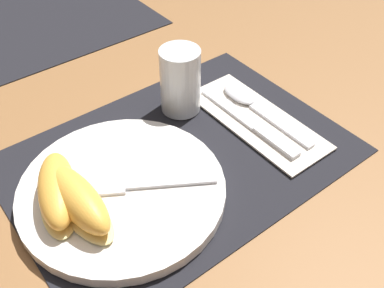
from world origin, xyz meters
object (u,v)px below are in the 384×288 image
juice_glass (180,84)px  citrus_wedge_1 (77,200)px  plate (122,190)px  fork (132,185)px  knife (250,122)px  citrus_wedge_0 (58,191)px  spoon (250,102)px

juice_glass → citrus_wedge_1: bearing=-155.9°
plate → fork: bearing=-39.9°
juice_glass → knife: size_ratio=0.52×
plate → juice_glass: 0.20m
juice_glass → citrus_wedge_0: bearing=-163.1°
plate → spoon: plate is taller
fork → citrus_wedge_1: citrus_wedge_1 is taller
plate → juice_glass: size_ratio=2.56×
juice_glass → spoon: size_ratio=0.56×
plate → citrus_wedge_0: (-0.07, 0.03, 0.03)m
spoon → fork: (-0.25, -0.04, 0.01)m
juice_glass → citrus_wedge_1: size_ratio=0.76×
juice_glass → fork: juice_glass is taller
spoon → fork: bearing=-170.0°
spoon → citrus_wedge_0: size_ratio=1.37×
juice_glass → spoon: bearing=-35.3°
spoon → citrus_wedge_0: citrus_wedge_0 is taller
plate → fork: (0.01, -0.01, 0.01)m
plate → fork: size_ratio=1.57×
plate → citrus_wedge_0: 0.08m
knife → citrus_wedge_0: size_ratio=1.47×
knife → fork: (-0.22, -0.01, 0.01)m
plate → citrus_wedge_0: citrus_wedge_0 is taller
citrus_wedge_0 → knife: bearing=-5.0°
knife → fork: bearing=-177.8°
fork → knife: bearing=2.2°
spoon → citrus_wedge_0: bearing=-178.3°
spoon → plate: bearing=-172.2°
juice_glass → spoon: juice_glass is taller
spoon → citrus_wedge_1: 0.32m
citrus_wedge_1 → spoon: bearing=6.9°
plate → spoon: bearing=7.8°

